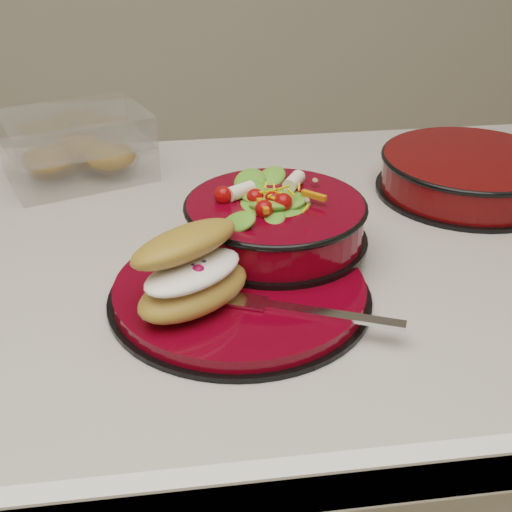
{
  "coord_description": "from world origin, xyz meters",
  "views": [
    {
      "loc": [
        -0.18,
        -0.75,
        1.31
      ],
      "look_at": [
        -0.09,
        -0.1,
        0.94
      ],
      "focal_mm": 50.0,
      "sensor_mm": 36.0,
      "label": 1
    }
  ],
  "objects": [
    {
      "name": "extra_bowl",
      "position": [
        0.23,
        0.11,
        0.93
      ],
      "size": [
        0.25,
        0.25,
        0.05
      ],
      "rotation": [
        0.0,
        0.0,
        0.23
      ],
      "color": "black",
      "rests_on": "island_counter"
    },
    {
      "name": "fork",
      "position": [
        -0.05,
        -0.18,
        0.92
      ],
      "size": [
        0.17,
        0.09,
        0.0
      ],
      "rotation": [
        0.0,
        0.0,
        1.16
      ],
      "color": "silver",
      "rests_on": "dinner_plate"
    },
    {
      "name": "croissant",
      "position": [
        -0.16,
        -0.15,
        0.96
      ],
      "size": [
        0.14,
        0.15,
        0.08
      ],
      "rotation": [
        0.0,
        0.0,
        0.66
      ],
      "color": "#AB7834",
      "rests_on": "dinner_plate"
    },
    {
      "name": "island_counter",
      "position": [
        0.0,
        -0.0,
        0.45
      ],
      "size": [
        1.24,
        0.74,
        0.9
      ],
      "color": "silver",
      "rests_on": "ground"
    },
    {
      "name": "pastry_box",
      "position": [
        -0.3,
        0.24,
        0.94
      ],
      "size": [
        0.23,
        0.2,
        0.09
      ],
      "rotation": [
        0.0,
        0.0,
        0.34
      ],
      "color": "white",
      "rests_on": "island_counter"
    },
    {
      "name": "dinner_plate",
      "position": [
        -0.11,
        -0.12,
        0.91
      ],
      "size": [
        0.28,
        0.28,
        0.02
      ],
      "rotation": [
        0.0,
        0.0,
        -0.12
      ],
      "color": "black",
      "rests_on": "island_counter"
    },
    {
      "name": "salad_bowl",
      "position": [
        -0.06,
        -0.03,
        0.95
      ],
      "size": [
        0.21,
        0.21,
        0.09
      ],
      "rotation": [
        0.0,
        0.0,
        0.28
      ],
      "color": "black",
      "rests_on": "dinner_plate"
    }
  ]
}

